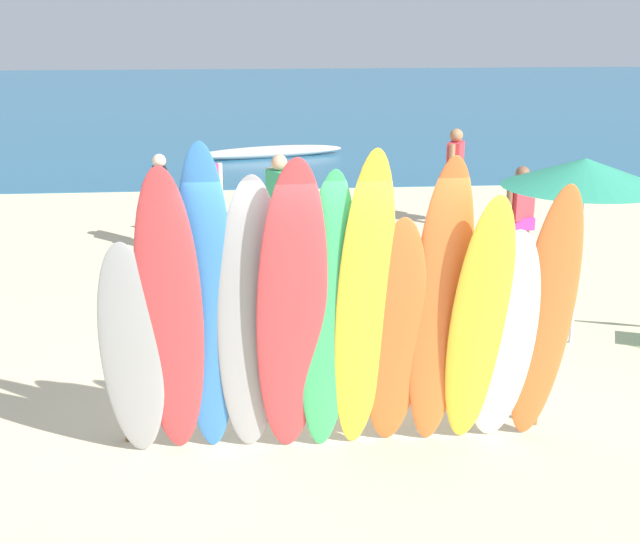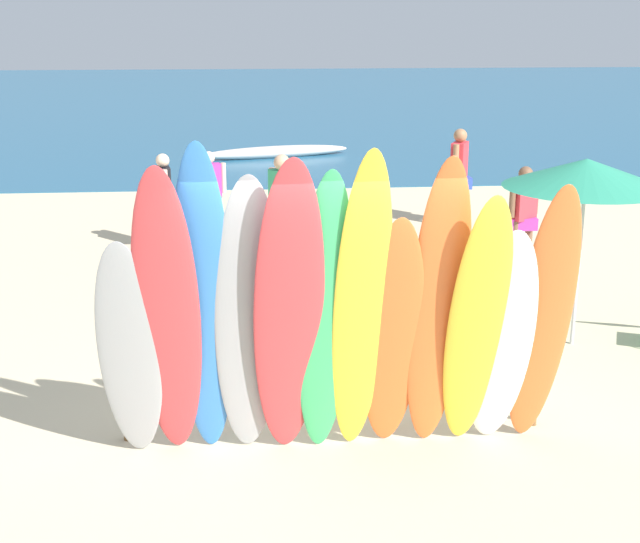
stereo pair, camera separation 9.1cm
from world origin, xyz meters
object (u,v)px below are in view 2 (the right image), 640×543
surfboard_rack (334,373)px  surfboard_red_4 (289,315)px  beachgoer_photographing (164,195)px  distant_boat (276,152)px  beachgoer_near_rack (459,170)px  beachgoer_strolling (523,210)px  surfboard_orange_7 (393,336)px  beach_umbrella (586,173)px  surfboard_yellow_6 (361,309)px  surfboard_blue_2 (204,308)px  surfboard_white_10 (501,340)px  surfboard_grey_3 (248,321)px  surfboard_orange_11 (543,319)px  surfboard_grey_0 (129,353)px  surfboard_green_5 (325,319)px  beachgoer_by_water (210,189)px  surfboard_orange_8 (438,309)px  beachgoer_midbeach (282,204)px  surfboard_red_1 (168,320)px  surfboard_yellow_9 (476,327)px

surfboard_rack → surfboard_red_4: surfboard_red_4 is taller
beachgoer_photographing → distant_boat: (2.06, 9.13, -0.76)m
beachgoer_near_rack → beachgoer_strolling: (0.32, -2.80, -0.11)m
surfboard_orange_7 → beach_umbrella: bearing=43.6°
surfboard_yellow_6 → distant_boat: (-0.19, 16.32, -1.24)m
surfboard_blue_2 → surfboard_white_10: size_ratio=1.33×
surfboard_blue_2 → surfboard_grey_3: 0.38m
surfboard_rack → surfboard_orange_11: size_ratio=1.54×
distant_boat → surfboard_rack: bearing=-89.9°
surfboard_white_10 → surfboard_orange_7: bearing=-179.4°
surfboard_grey_0 → beachgoer_photographing: size_ratio=1.36×
surfboard_red_4 → surfboard_green_5: (0.30, 0.06, -0.06)m
surfboard_orange_11 → surfboard_orange_7: bearing=176.0°
surfboard_grey_0 → beachgoer_photographing: bearing=93.6°
surfboard_yellow_6 → beachgoer_by_water: size_ratio=1.91×
surfboard_orange_8 → beach_umbrella: (2.16, 2.51, 0.66)m
surfboard_rack → surfboard_white_10: bearing=-20.0°
surfboard_red_4 → beachgoer_by_water: bearing=92.3°
beachgoer_photographing → beachgoer_midbeach: bearing=44.7°
surfboard_white_10 → beachgoer_midbeach: 6.05m
surfboard_red_1 → surfboard_red_4: 0.98m
beachgoer_near_rack → beachgoer_photographing: beachgoer_near_rack is taller
surfboard_grey_3 → beachgoer_near_rack: surfboard_grey_3 is taller
surfboard_yellow_9 → beachgoer_by_water: bearing=106.1°
surfboard_green_5 → surfboard_red_1: bearing=175.6°
surfboard_grey_3 → beachgoer_midbeach: size_ratio=1.50×
surfboard_grey_3 → surfboard_orange_11: bearing=-5.7°
surfboard_orange_8 → surfboard_rack: bearing=146.5°
surfboard_grey_3 → surfboard_orange_7: bearing=-5.0°
surfboard_red_1 → surfboard_orange_8: surfboard_orange_8 is taller
surfboard_grey_0 → beachgoer_by_water: bearing=88.2°
surfboard_rack → surfboard_red_4: size_ratio=1.38×
surfboard_grey_0 → surfboard_red_4: size_ratio=0.76×
surfboard_grey_0 → surfboard_white_10: size_ratio=0.98×
surfboard_red_1 → surfboard_red_4: (0.98, -0.03, 0.02)m
distant_boat → surfboard_orange_11: bearing=-83.8°
surfboard_grey_3 → beachgoer_photographing: 7.23m
surfboard_orange_8 → beachgoer_near_rack: 8.73m
surfboard_rack → beachgoer_by_water: 7.40m
beachgoer_photographing → surfboard_yellow_9: bearing=14.0°
surfboard_red_4 → surfboard_orange_7: surfboard_red_4 is taller
surfboard_rack → surfboard_green_5: surfboard_green_5 is taller
surfboard_rack → surfboard_white_10: 1.53m
surfboard_green_5 → surfboard_orange_8: surfboard_orange_8 is taller
surfboard_blue_2 → surfboard_grey_3: surfboard_blue_2 is taller
beachgoer_strolling → beachgoer_midbeach: bearing=146.9°
surfboard_grey_0 → surfboard_red_4: bearing=-3.7°
beachgoer_near_rack → beachgoer_strolling: bearing=-147.6°
surfboard_blue_2 → surfboard_orange_7: bearing=1.3°
surfboard_orange_11 → beachgoer_strolling: size_ratio=1.63×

